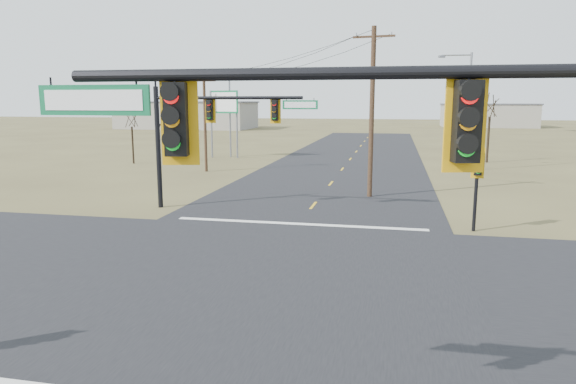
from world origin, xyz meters
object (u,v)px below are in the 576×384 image
Objects in this scene: mast_arm_near at (477,167)px; utility_pole_far at (205,121)px; mast_arm_far at (212,121)px; bare_tree_a at (131,118)px; pedestal_signal_ne at (478,169)px; streetlight_a at (466,106)px; highway_sign at (224,111)px; streetlight_c at (232,109)px; bare_tree_b at (185,112)px; bare_tree_c at (490,105)px; utility_pole_near at (372,111)px.

mast_arm_near is 1.29× the size of utility_pole_far.
bare_tree_a is at bearing 127.10° from mast_arm_far.
pedestal_signal_ne is 0.39× the size of streetlight_a.
streetlight_c reaches higher than highway_sign.
streetlight_c is at bearing 74.29° from highway_sign.
utility_pole_far is at bearing -62.60° from bare_tree_b.
streetlight_c reaches higher than mast_arm_far.
streetlight_c is at bearing 45.14° from bare_tree_a.
mast_arm_near reaches higher than mast_arm_far.
pedestal_signal_ne is 28.79m from bare_tree_c.
mast_arm_near is 44.72m from bare_tree_a.
utility_pole_near reaches higher than bare_tree_a.
streetlight_a is (20.94, 4.65, 1.21)m from utility_pole_far.
mast_arm_far is at bearing -177.55° from pedestal_signal_ne.
mast_arm_near is 1.17× the size of mast_arm_far.
utility_pole_near is 1.13× the size of streetlight_c.
highway_sign is (-7.85, 24.92, 0.04)m from mast_arm_far.
utility_pole_near is (-2.46, 24.23, 0.31)m from mast_arm_near.
highway_sign is 1.00m from streetlight_c.
bare_tree_b is at bearing 153.96° from highway_sign.
streetlight_a is at bearing -113.99° from bare_tree_c.
streetlight_a reaches higher than mast_arm_near.
streetlight_a is (22.87, -5.81, 0.64)m from highway_sign.
utility_pole_near is at bearing 135.05° from pedestal_signal_ne.
utility_pole_far is at bearing 168.71° from streetlight_a.
highway_sign reaches higher than bare_tree_a.
bare_tree_c is (10.09, 20.49, 0.24)m from utility_pole_near.
highway_sign is at bearing -143.16° from streetlight_c.
mast_arm_near is 16.83m from pedestal_signal_ne.
streetlight_a is at bearing 1.53° from bare_tree_a.
streetlight_c is at bearing 96.77° from utility_pole_far.
mast_arm_far is at bearing -51.38° from highway_sign.
bare_tree_c is (25.94, 1.09, 0.67)m from highway_sign.
bare_tree_b is 34.70m from bare_tree_c.
mast_arm_near is 24.36m from utility_pole_near.
bare_tree_c is (7.63, 44.72, 0.55)m from mast_arm_near.
bare_tree_b is (-8.53, 7.78, -0.45)m from streetlight_c.
pedestal_signal_ne is 0.38× the size of utility_pole_near.
mast_arm_far is 0.91× the size of streetlight_a.
streetlight_a is 1.79× the size of bare_tree_a.
utility_pole_near is 1.26× the size of utility_pole_far.
streetlight_c reaches higher than bare_tree_b.
highway_sign is (-15.85, 19.40, -0.43)m from utility_pole_near.
streetlight_a reaches higher than streetlight_c.
utility_pole_near is at bearing -29.62° from highway_sign.
streetlight_a is (2.01, 21.32, 2.61)m from pedestal_signal_ne.
streetlight_a is 23.24m from streetlight_c.
pedestal_signal_ne is (2.55, 16.51, -2.09)m from mast_arm_near.
mast_arm_far is 0.88× the size of utility_pole_near.
bare_tree_a is (-27.62, 20.52, 1.47)m from pedestal_signal_ne.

